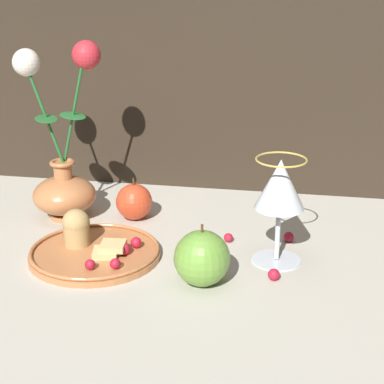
% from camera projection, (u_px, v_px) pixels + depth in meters
% --- Properties ---
extents(ground_plane, '(2.40, 2.40, 0.00)m').
position_uv_depth(ground_plane, '(164.00, 252.00, 1.06)').
color(ground_plane, '#B7B2A3').
rests_on(ground_plane, ground).
extents(vase, '(0.16, 0.12, 0.32)m').
position_uv_depth(vase, '(63.00, 169.00, 1.16)').
color(vase, '#B77042').
rests_on(vase, ground_plane).
extents(plate_with_pastries, '(0.21, 0.21, 0.07)m').
position_uv_depth(plate_with_pastries, '(93.00, 248.00, 1.04)').
color(plate_with_pastries, '#B77042').
rests_on(plate_with_pastries, ground_plane).
extents(wine_glass, '(0.08, 0.08, 0.17)m').
position_uv_depth(wine_glass, '(280.00, 189.00, 0.98)').
color(wine_glass, silver).
rests_on(wine_glass, ground_plane).
extents(apple_beside_vase, '(0.08, 0.08, 0.10)m').
position_uv_depth(apple_beside_vase, '(202.00, 258.00, 0.94)').
color(apple_beside_vase, '#669938').
rests_on(apple_beside_vase, ground_plane).
extents(apple_near_glass, '(0.07, 0.07, 0.08)m').
position_uv_depth(apple_near_glass, '(134.00, 202.00, 1.18)').
color(apple_near_glass, '#D14223').
rests_on(apple_near_glass, ground_plane).
extents(berry_near_plate, '(0.02, 0.02, 0.02)m').
position_uv_depth(berry_near_plate, '(289.00, 237.00, 1.09)').
color(berry_near_plate, '#AD192D').
rests_on(berry_near_plate, ground_plane).
extents(berry_front_center, '(0.02, 0.02, 0.02)m').
position_uv_depth(berry_front_center, '(228.00, 238.00, 1.09)').
color(berry_front_center, '#AD192D').
rests_on(berry_front_center, ground_plane).
extents(berry_by_glass_stem, '(0.02, 0.02, 0.02)m').
position_uv_depth(berry_by_glass_stem, '(274.00, 275.00, 0.96)').
color(berry_by_glass_stem, '#AD192D').
rests_on(berry_by_glass_stem, ground_plane).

